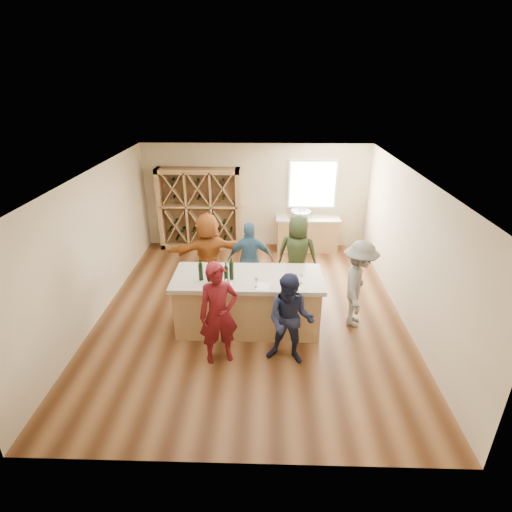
{
  "coord_description": "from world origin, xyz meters",
  "views": [
    {
      "loc": [
        0.31,
        -6.93,
        4.43
      ],
      "look_at": [
        0.1,
        0.2,
        1.15
      ],
      "focal_mm": 28.0,
      "sensor_mm": 36.0,
      "label": 1
    }
  ],
  "objects_px": {
    "wine_bottle_c": "(216,270)",
    "wine_bottle_d": "(226,275)",
    "sink": "(301,214)",
    "person_far_right": "(297,255)",
    "person_far_mid": "(250,260)",
    "person_near_left": "(219,314)",
    "wine_bottle_b": "(209,274)",
    "tasting_counter_base": "(248,304)",
    "person_near_right": "(290,320)",
    "person_server": "(358,284)",
    "wine_bottle_e": "(231,271)",
    "wine_rack": "(200,209)",
    "wine_bottle_a": "(201,272)",
    "person_far_left": "(209,253)"
  },
  "relations": [
    {
      "from": "wine_rack",
      "to": "wine_bottle_c",
      "type": "xyz_separation_m",
      "value": [
        0.92,
        -3.88,
        0.13
      ]
    },
    {
      "from": "sink",
      "to": "wine_bottle_e",
      "type": "bearing_deg",
      "value": -111.48
    },
    {
      "from": "wine_bottle_b",
      "to": "person_near_right",
      "type": "distance_m",
      "value": 1.65
    },
    {
      "from": "sink",
      "to": "person_server",
      "type": "xyz_separation_m",
      "value": [
        0.82,
        -3.57,
        -0.16
      ]
    },
    {
      "from": "wine_bottle_a",
      "to": "wine_bottle_c",
      "type": "height_order",
      "value": "wine_bottle_a"
    },
    {
      "from": "wine_rack",
      "to": "wine_bottle_d",
      "type": "relative_size",
      "value": 7.03
    },
    {
      "from": "person_far_right",
      "to": "person_far_left",
      "type": "xyz_separation_m",
      "value": [
        -1.91,
        -0.01,
        0.01
      ]
    },
    {
      "from": "person_far_right",
      "to": "wine_bottle_b",
      "type": "bearing_deg",
      "value": 58.4
    },
    {
      "from": "tasting_counter_base",
      "to": "person_near_right",
      "type": "bearing_deg",
      "value": -53.08
    },
    {
      "from": "person_far_mid",
      "to": "person_far_right",
      "type": "height_order",
      "value": "person_far_right"
    },
    {
      "from": "sink",
      "to": "wine_bottle_a",
      "type": "distance_m",
      "value": 4.4
    },
    {
      "from": "person_near_left",
      "to": "person_far_right",
      "type": "xyz_separation_m",
      "value": [
        1.42,
        2.35,
        -0.0
      ]
    },
    {
      "from": "person_near_right",
      "to": "person_far_right",
      "type": "height_order",
      "value": "person_far_right"
    },
    {
      "from": "wine_rack",
      "to": "wine_bottle_c",
      "type": "bearing_deg",
      "value": -76.71
    },
    {
      "from": "person_near_left",
      "to": "person_far_right",
      "type": "relative_size",
      "value": 1.0
    },
    {
      "from": "wine_bottle_b",
      "to": "person_far_left",
      "type": "xyz_separation_m",
      "value": [
        -0.24,
        1.58,
        -0.32
      ]
    },
    {
      "from": "tasting_counter_base",
      "to": "wine_bottle_a",
      "type": "distance_m",
      "value": 1.12
    },
    {
      "from": "person_server",
      "to": "person_far_right",
      "type": "distance_m",
      "value": 1.62
    },
    {
      "from": "tasting_counter_base",
      "to": "person_far_right",
      "type": "xyz_separation_m",
      "value": [
        0.99,
        1.38,
        0.39
      ]
    },
    {
      "from": "wine_bottle_b",
      "to": "wine_bottle_c",
      "type": "bearing_deg",
      "value": 48.45
    },
    {
      "from": "wine_bottle_d",
      "to": "tasting_counter_base",
      "type": "bearing_deg",
      "value": 35.43
    },
    {
      "from": "sink",
      "to": "person_server",
      "type": "height_order",
      "value": "person_server"
    },
    {
      "from": "wine_bottle_c",
      "to": "person_far_right",
      "type": "bearing_deg",
      "value": 43.35
    },
    {
      "from": "wine_bottle_c",
      "to": "wine_bottle_d",
      "type": "relative_size",
      "value": 0.97
    },
    {
      "from": "tasting_counter_base",
      "to": "person_near_left",
      "type": "height_order",
      "value": "person_near_left"
    },
    {
      "from": "wine_rack",
      "to": "tasting_counter_base",
      "type": "height_order",
      "value": "wine_rack"
    },
    {
      "from": "wine_bottle_a",
      "to": "person_near_right",
      "type": "bearing_deg",
      "value": -27.7
    },
    {
      "from": "person_near_right",
      "to": "person_far_right",
      "type": "distance_m",
      "value": 2.38
    },
    {
      "from": "sink",
      "to": "person_far_mid",
      "type": "relative_size",
      "value": 0.33
    },
    {
      "from": "wine_bottle_d",
      "to": "wine_bottle_e",
      "type": "xyz_separation_m",
      "value": [
        0.08,
        0.15,
        0.01
      ]
    },
    {
      "from": "wine_bottle_b",
      "to": "person_far_mid",
      "type": "relative_size",
      "value": 0.17
    },
    {
      "from": "tasting_counter_base",
      "to": "person_far_mid",
      "type": "xyz_separation_m",
      "value": [
        -0.01,
        1.24,
        0.33
      ]
    },
    {
      "from": "sink",
      "to": "person_near_right",
      "type": "relative_size",
      "value": 0.34
    },
    {
      "from": "person_far_right",
      "to": "person_far_mid",
      "type": "bearing_deg",
      "value": 22.82
    },
    {
      "from": "wine_bottle_c",
      "to": "wine_bottle_d",
      "type": "height_order",
      "value": "wine_bottle_d"
    },
    {
      "from": "person_near_left",
      "to": "person_far_mid",
      "type": "bearing_deg",
      "value": 60.87
    },
    {
      "from": "wine_bottle_c",
      "to": "person_far_mid",
      "type": "height_order",
      "value": "person_far_mid"
    },
    {
      "from": "person_near_left",
      "to": "person_far_left",
      "type": "distance_m",
      "value": 2.39
    },
    {
      "from": "person_near_left",
      "to": "wine_bottle_c",
      "type": "bearing_deg",
      "value": 79.77
    },
    {
      "from": "sink",
      "to": "person_far_right",
      "type": "relative_size",
      "value": 0.3
    },
    {
      "from": "wine_bottle_c",
      "to": "sink",
      "type": "bearing_deg",
      "value": 64.9
    },
    {
      "from": "person_server",
      "to": "wine_bottle_c",
      "type": "bearing_deg",
      "value": 110.86
    },
    {
      "from": "person_near_left",
      "to": "wine_bottle_b",
      "type": "bearing_deg",
      "value": 89.13
    },
    {
      "from": "wine_bottle_e",
      "to": "person_far_mid",
      "type": "relative_size",
      "value": 0.2
    },
    {
      "from": "sink",
      "to": "person_far_right",
      "type": "bearing_deg",
      "value": -95.7
    },
    {
      "from": "wine_bottle_d",
      "to": "person_server",
      "type": "bearing_deg",
      "value": 9.88
    },
    {
      "from": "wine_bottle_a",
      "to": "person_far_mid",
      "type": "relative_size",
      "value": 0.19
    },
    {
      "from": "sink",
      "to": "person_near_left",
      "type": "relative_size",
      "value": 0.3
    },
    {
      "from": "wine_bottle_d",
      "to": "wine_bottle_e",
      "type": "height_order",
      "value": "wine_bottle_e"
    },
    {
      "from": "wine_bottle_a",
      "to": "person_near_left",
      "type": "height_order",
      "value": "person_near_left"
    }
  ]
}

